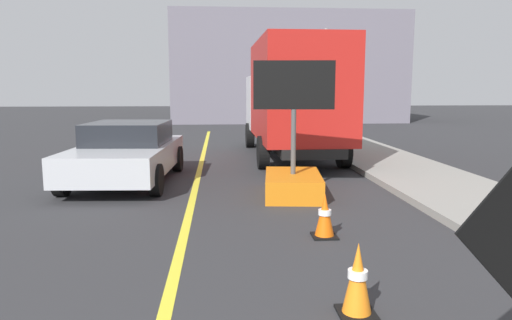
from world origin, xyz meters
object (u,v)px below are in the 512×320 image
highway_guide_sign (309,62)px  traffic_cone_near_sign (358,280)px  pickup_car (127,152)px  box_truck (293,97)px  arrow_board_trailer (293,172)px  traffic_cone_mid_lane (325,216)px

highway_guide_sign → traffic_cone_near_sign: size_ratio=6.97×
traffic_cone_near_sign → highway_guide_sign: bearing=80.7°
pickup_car → box_truck: bearing=38.5°
box_truck → traffic_cone_near_sign: size_ratio=10.42×
pickup_car → highway_guide_sign: 13.69m
arrow_board_trailer → traffic_cone_near_sign: size_ratio=3.76×
arrow_board_trailer → pickup_car: arrow_board_trailer is taller
arrow_board_trailer → highway_guide_sign: 14.12m
pickup_car → highway_guide_sign: size_ratio=0.91×
pickup_car → highway_guide_sign: bearing=61.1°
highway_guide_sign → traffic_cone_near_sign: bearing=-99.3°
box_truck → traffic_cone_mid_lane: (-0.74, -7.97, -1.57)m
pickup_car → traffic_cone_near_sign: size_ratio=6.31×
highway_guide_sign → traffic_cone_near_sign: 19.11m
traffic_cone_mid_lane → box_truck: bearing=84.7°
traffic_cone_mid_lane → arrow_board_trailer: bearing=91.0°
arrow_board_trailer → box_truck: size_ratio=0.36×
arrow_board_trailer → traffic_cone_mid_lane: arrow_board_trailer is taller
traffic_cone_near_sign → box_truck: bearing=84.7°
arrow_board_trailer → highway_guide_sign: bearing=78.0°
arrow_board_trailer → pickup_car: bearing=154.1°
box_truck → traffic_cone_near_sign: (-0.97, -10.36, -1.54)m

